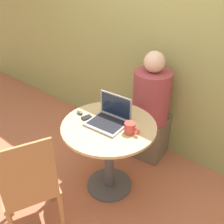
# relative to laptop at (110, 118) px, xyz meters

# --- Properties ---
(ground_plane) EXTENTS (12.00, 12.00, 0.00)m
(ground_plane) POSITION_rel_laptop_xyz_m (0.02, -0.03, -0.76)
(ground_plane) COLOR #B26042
(back_wall) EXTENTS (7.00, 0.05, 2.60)m
(back_wall) POSITION_rel_laptop_xyz_m (0.02, 0.84, 0.54)
(back_wall) COLOR #939956
(back_wall) RESTS_ON ground_plane
(round_table) EXTENTS (0.80, 0.80, 0.71)m
(round_table) POSITION_rel_laptop_xyz_m (0.02, -0.03, -0.23)
(round_table) COLOR #4C4C51
(round_table) RESTS_ON ground_plane
(laptop) EXTENTS (0.33, 0.29, 0.23)m
(laptop) POSITION_rel_laptop_xyz_m (0.00, 0.00, 0.00)
(laptop) COLOR gray
(laptop) RESTS_ON round_table
(cell_phone) EXTENTS (0.08, 0.10, 0.02)m
(cell_phone) POSITION_rel_laptop_xyz_m (-0.20, -0.08, -0.04)
(cell_phone) COLOR black
(cell_phone) RESTS_ON round_table
(computer_mouse) EXTENTS (0.07, 0.04, 0.03)m
(computer_mouse) POSITION_rel_laptop_xyz_m (-0.29, -0.06, -0.03)
(computer_mouse) COLOR #4C4C51
(computer_mouse) RESTS_ON round_table
(coffee_cup) EXTENTS (0.14, 0.09, 0.09)m
(coffee_cup) POSITION_rel_laptop_xyz_m (0.22, -0.01, 0.00)
(coffee_cup) COLOR #B2382D
(coffee_cup) RESTS_ON round_table
(chair_empty) EXTENTS (0.53, 0.53, 0.97)m
(chair_empty) POSITION_rel_laptop_xyz_m (-0.11, -0.77, -0.26)
(chair_empty) COLOR #9E7042
(chair_empty) RESTS_ON ground_plane
(person_seated) EXTENTS (0.40, 0.58, 1.19)m
(person_seated) POSITION_rel_laptop_xyz_m (0.04, 0.65, -0.26)
(person_seated) COLOR brown
(person_seated) RESTS_ON ground_plane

